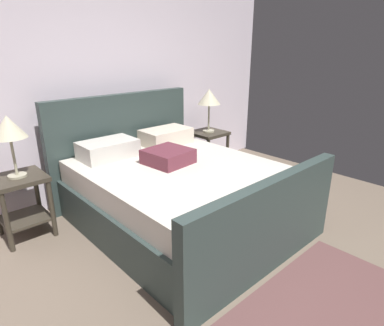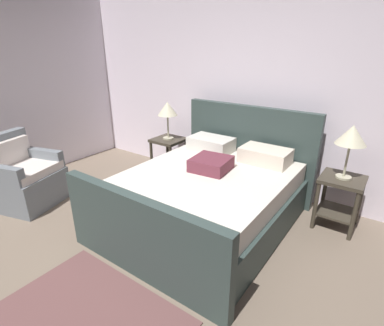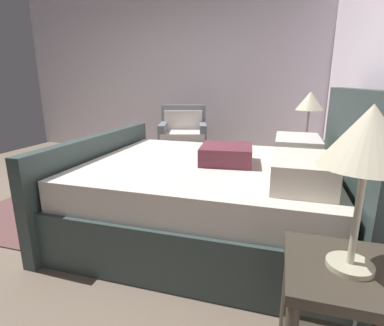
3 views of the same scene
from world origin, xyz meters
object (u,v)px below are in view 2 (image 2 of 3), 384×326
object	(u,v)px
table_lamp_right	(352,136)
nightstand_left	(169,151)
bed	(208,195)
nightstand_right	(340,194)
table_lamp_left	(167,110)
armchair	(23,178)

from	to	relation	value
table_lamp_right	nightstand_left	xyz separation A→B (m)	(-2.44, 0.00, -0.66)
bed	nightstand_right	bearing A→B (deg)	32.25
table_lamp_left	bed	bearing A→B (deg)	-32.41
armchair	nightstand_right	bearing A→B (deg)	27.38
bed	nightstand_left	size ratio (longest dim) A/B	3.59
nightstand_left	table_lamp_left	bearing A→B (deg)	135.00
nightstand_left	nightstand_right	bearing A→B (deg)	-0.11
bed	table_lamp_right	world-z (taller)	bed
armchair	table_lamp_right	bearing A→B (deg)	27.38
nightstand_right	table_lamp_right	bearing A→B (deg)	53.13
nightstand_left	armchair	distance (m)	2.00
nightstand_left	armchair	bearing A→B (deg)	-118.43
nightstand_left	table_lamp_left	size ratio (longest dim) A/B	1.08
nightstand_right	table_lamp_left	bearing A→B (deg)	179.89
table_lamp_right	table_lamp_left	xyz separation A→B (m)	(-2.44, 0.00, -0.02)
bed	table_lamp_left	distance (m)	1.60
nightstand_right	table_lamp_right	xyz separation A→B (m)	(0.00, 0.00, 0.66)
table_lamp_right	armchair	size ratio (longest dim) A/B	0.64
nightstand_left	bed	bearing A→B (deg)	-32.41
nightstand_right	armchair	world-z (taller)	armchair
table_lamp_left	armchair	world-z (taller)	table_lamp_left
bed	table_lamp_right	bearing A→B (deg)	32.25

